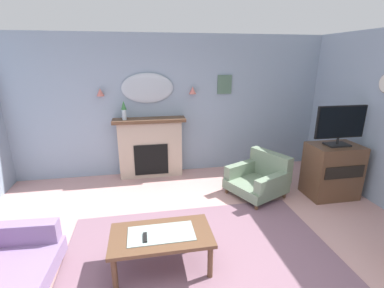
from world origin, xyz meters
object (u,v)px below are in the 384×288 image
(mantel_vase_right, at_px, (124,109))
(wall_sconce_right, at_px, (193,90))
(wall_mirror, at_px, (148,88))
(tv_flatscreen, at_px, (340,125))
(tv_cabinet, at_px, (332,171))
(wall_sconce_left, at_px, (100,92))
(fireplace, at_px, (151,148))
(framed_picture, at_px, (224,85))
(armchair_beside_couch, at_px, (260,177))
(tv_remote, at_px, (145,238))
(coffee_table, at_px, (161,238))

(mantel_vase_right, relative_size, wall_sconce_right, 2.50)
(wall_mirror, relative_size, wall_sconce_right, 6.86)
(mantel_vase_right, relative_size, tv_flatscreen, 0.42)
(wall_mirror, bearing_deg, tv_cabinet, -27.43)
(wall_mirror, height_order, wall_sconce_left, wall_mirror)
(fireplace, bearing_deg, tv_cabinet, -25.22)
(framed_picture, distance_m, armchair_beside_couch, 1.95)
(tv_remote, height_order, tv_cabinet, tv_cabinet)
(mantel_vase_right, bearing_deg, armchair_beside_couch, -26.08)
(tv_flatscreen, bearing_deg, fireplace, 154.45)
(tv_remote, bearing_deg, fireplace, 86.39)
(framed_picture, xyz_separation_m, tv_cabinet, (1.45, -1.54, -1.30))
(framed_picture, bearing_deg, tv_remote, -120.89)
(mantel_vase_right, height_order, tv_cabinet, mantel_vase_right)
(mantel_vase_right, height_order, tv_remote, mantel_vase_right)
(coffee_table, bearing_deg, tv_cabinet, 22.08)
(fireplace, height_order, mantel_vase_right, mantel_vase_right)
(wall_sconce_right, distance_m, coffee_table, 3.08)
(wall_mirror, bearing_deg, tv_flatscreen, -27.75)
(mantel_vase_right, height_order, wall_sconce_right, wall_sconce_right)
(mantel_vase_right, distance_m, tv_flatscreen, 3.67)
(tv_cabinet, height_order, tv_flatscreen, tv_flatscreen)
(wall_sconce_left, distance_m, tv_flatscreen, 4.10)
(mantel_vase_right, distance_m, wall_sconce_left, 0.52)
(wall_mirror, relative_size, framed_picture, 2.67)
(wall_mirror, bearing_deg, armchair_beside_couch, -35.27)
(mantel_vase_right, xyz_separation_m, armchair_beside_couch, (2.24, -1.10, -1.05))
(wall_sconce_left, height_order, tv_cabinet, wall_sconce_left)
(fireplace, bearing_deg, coffee_table, -89.85)
(coffee_table, height_order, tv_remote, tv_remote)
(wall_mirror, relative_size, tv_flatscreen, 1.14)
(wall_sconce_left, height_order, coffee_table, wall_sconce_left)
(wall_mirror, xyz_separation_m, tv_flatscreen, (2.95, -1.55, -0.46))
(tv_cabinet, bearing_deg, tv_remote, -158.21)
(wall_sconce_left, relative_size, coffee_table, 0.13)
(coffee_table, distance_m, tv_remote, 0.19)
(wall_sconce_right, relative_size, tv_cabinet, 0.16)
(framed_picture, height_order, tv_cabinet, framed_picture)
(wall_sconce_right, xyz_separation_m, armchair_beside_couch, (0.94, -1.22, -1.35))
(fireplace, distance_m, armchair_beside_couch, 2.13)
(fireplace, bearing_deg, armchair_beside_couch, -32.13)
(wall_sconce_right, height_order, tv_remote, wall_sconce_right)
(wall_mirror, distance_m, tv_flatscreen, 3.36)
(tv_flatscreen, bearing_deg, tv_remote, -158.54)
(armchair_beside_couch, xyz_separation_m, tv_cabinet, (1.16, -0.26, 0.15))
(wall_mirror, height_order, tv_remote, wall_mirror)
(wall_sconce_right, xyz_separation_m, tv_remote, (-1.02, -2.72, -1.21))
(tv_cabinet, bearing_deg, framed_picture, 133.24)
(wall_sconce_left, xyz_separation_m, tv_cabinet, (3.80, -1.48, -1.21))
(tv_flatscreen, bearing_deg, tv_cabinet, 90.00)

